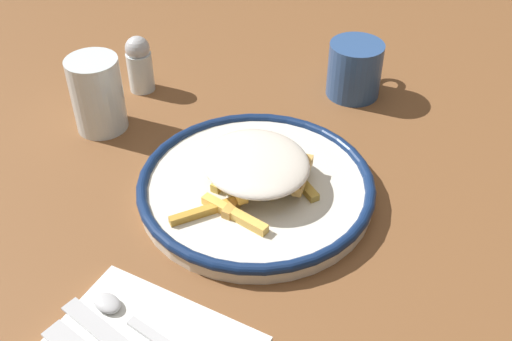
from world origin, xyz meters
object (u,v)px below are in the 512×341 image
at_px(plate, 256,187).
at_px(salt_shaker, 139,64).
at_px(spoon, 131,320).
at_px(coffee_mug, 355,69).
at_px(fries_heap, 253,165).
at_px(water_glass, 97,94).

bearing_deg(plate, salt_shaker, 65.29).
bearing_deg(salt_shaker, spoon, -143.25).
height_order(spoon, salt_shaker, salt_shaker).
distance_m(spoon, salt_shaker, 0.45).
height_order(plate, coffee_mug, coffee_mug).
bearing_deg(salt_shaker, plate, -114.71).
bearing_deg(coffee_mug, fries_heap, 176.88).
relative_size(spoon, coffee_mug, 1.41).
distance_m(water_glass, salt_shaker, 0.11).
relative_size(plate, coffee_mug, 2.71).
xyz_separation_m(fries_heap, salt_shaker, (0.13, 0.27, -0.00)).
distance_m(water_glass, coffee_mug, 0.38).
relative_size(plate, spoon, 1.92).
bearing_deg(water_glass, plate, -94.14).
xyz_separation_m(water_glass, coffee_mug, (0.26, -0.28, -0.01)).
distance_m(plate, spoon, 0.24).
relative_size(plate, salt_shaker, 3.29).
xyz_separation_m(fries_heap, coffee_mug, (0.28, -0.02, -0.01)).
bearing_deg(salt_shaker, fries_heap, -115.04).
xyz_separation_m(spoon, coffee_mug, (0.52, -0.02, 0.03)).
distance_m(plate, coffee_mug, 0.28).
distance_m(spoon, coffee_mug, 0.52).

